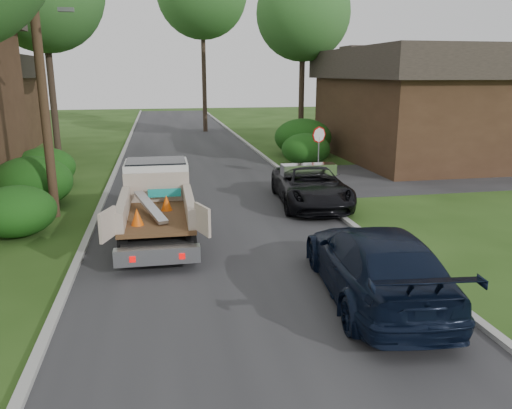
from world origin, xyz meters
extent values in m
plane|color=#224012|center=(0.00, 0.00, 0.00)|extent=(120.00, 120.00, 0.00)
cube|color=#28282B|center=(0.00, 10.00, 0.00)|extent=(8.00, 90.00, 0.02)
cube|color=#28282B|center=(12.00, 9.00, 0.01)|extent=(16.00, 7.00, 0.02)
cube|color=#9E9E99|center=(-4.10, 10.00, 0.06)|extent=(0.20, 90.00, 0.12)
cube|color=#9E9E99|center=(4.10, 10.00, 0.06)|extent=(0.20, 90.00, 0.12)
cylinder|color=slate|center=(5.20, 9.00, 1.00)|extent=(0.06, 0.06, 2.00)
cylinder|color=#B20A0A|center=(5.20, 9.00, 2.10)|extent=(0.71, 0.32, 0.76)
cylinder|color=#382619|center=(-5.50, 5.00, 5.00)|extent=(0.30, 0.30, 10.00)
cube|color=slate|center=(-4.40, 4.00, 6.60)|extent=(0.45, 0.20, 0.12)
cube|color=#3B2618|center=(13.00, 14.00, 2.25)|extent=(9.00, 12.00, 4.50)
cube|color=#332B26|center=(13.00, 14.00, 5.30)|extent=(9.72, 12.96, 1.60)
cube|color=#332B26|center=(13.00, 14.00, 6.10)|extent=(9.72, 1.80, 0.20)
ellipsoid|color=#134710|center=(-6.20, 3.00, 0.77)|extent=(2.34, 2.34, 1.53)
ellipsoid|color=#134710|center=(-6.50, 6.50, 0.94)|extent=(2.86, 2.86, 1.87)
ellipsoid|color=#134710|center=(-6.80, 10.00, 0.85)|extent=(2.60, 2.60, 1.70)
ellipsoid|color=#134710|center=(5.80, 13.00, 0.85)|extent=(2.60, 2.60, 1.70)
ellipsoid|color=#134710|center=(6.50, 16.00, 1.10)|extent=(3.38, 3.38, 2.21)
cylinder|color=#2D2119|center=(-7.50, 17.00, 4.50)|extent=(0.36, 0.36, 9.00)
cylinder|color=#2D2119|center=(7.50, 20.00, 4.25)|extent=(0.36, 0.36, 8.50)
sphere|color=#286625|center=(7.50, 20.00, 8.50)|extent=(6.00, 6.00, 6.00)
cylinder|color=#2D2119|center=(2.00, 30.00, 5.50)|extent=(0.36, 0.36, 11.00)
cylinder|color=black|center=(-2.86, 3.28, 0.40)|extent=(0.28, 0.81, 0.81)
cylinder|color=black|center=(-1.15, 3.27, 0.40)|extent=(0.28, 0.81, 0.81)
cylinder|color=black|center=(-2.89, -0.13, 0.40)|extent=(0.28, 0.81, 0.81)
cylinder|color=black|center=(-1.18, -0.15, 0.40)|extent=(0.28, 0.81, 0.81)
cube|color=black|center=(-2.02, 1.66, 0.56)|extent=(1.84, 5.23, 0.22)
cube|color=silver|center=(-2.01, 3.54, 1.35)|extent=(1.99, 1.63, 1.39)
cube|color=black|center=(-2.01, 3.54, 1.84)|extent=(1.85, 1.50, 0.49)
cube|color=#472D19|center=(-2.03, 1.03, 0.90)|extent=(2.00, 3.25, 0.11)
cube|color=beige|center=(-2.01, 2.64, 1.39)|extent=(1.98, 0.11, 0.90)
cube|color=beige|center=(-2.92, 1.03, 1.21)|extent=(0.25, 3.06, 0.54)
cube|color=beige|center=(-1.13, 1.02, 1.21)|extent=(0.25, 3.06, 0.54)
cube|color=silver|center=(-2.04, -0.90, 0.49)|extent=(2.07, 0.33, 0.40)
cube|color=#B20505|center=(-2.63, -1.06, 0.49)|extent=(0.14, 0.04, 0.14)
cube|color=#B20505|center=(-1.46, -1.07, 0.49)|extent=(0.14, 0.04, 0.14)
cube|color=beige|center=(-3.16, -0.76, 1.30)|extent=(0.35, 0.78, 0.72)
cube|color=beige|center=(-0.92, -0.78, 1.30)|extent=(0.34, 0.79, 0.72)
cube|color=silver|center=(-2.20, 1.12, 1.20)|extent=(0.96, 2.30, 0.41)
cone|color=#F2590A|center=(-2.53, 0.22, 1.18)|extent=(0.33, 0.33, 0.45)
cone|color=#F2590A|center=(-1.75, 1.56, 1.18)|extent=(0.33, 0.33, 0.45)
cube|color=#148C84|center=(-1.79, 2.42, 1.27)|extent=(0.99, 0.10, 0.25)
imported|color=black|center=(3.60, 4.89, 0.72)|extent=(2.85, 5.39, 1.44)
imported|color=black|center=(2.60, -3.11, 0.80)|extent=(2.79, 5.70, 1.60)
camera|label=1|loc=(-1.85, -12.53, 4.77)|focal=35.00mm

